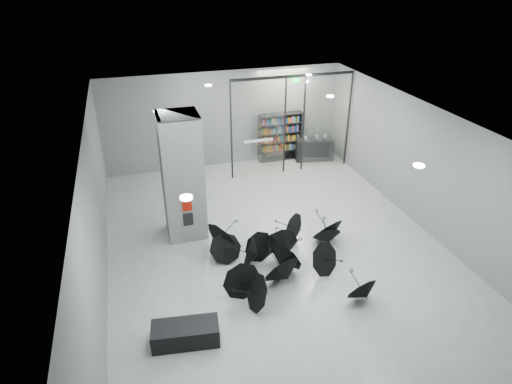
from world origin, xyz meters
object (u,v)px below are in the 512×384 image
object	(u,v)px
column	(182,177)
shop_counter	(314,149)
bench	(186,334)
bookshelf	(280,137)
umbrella_cluster	(280,259)

from	to	relation	value
column	shop_counter	world-z (taller)	column
bench	shop_counter	bearing A→B (deg)	59.48
bench	bookshelf	bearing A→B (deg)	66.90
umbrella_cluster	column	bearing A→B (deg)	130.97
bench	shop_counter	distance (m)	11.38
bookshelf	shop_counter	distance (m)	1.61
bookshelf	shop_counter	xyz separation A→B (m)	(1.44, -0.45, -0.56)
column	umbrella_cluster	size ratio (longest dim) A/B	0.82
bookshelf	umbrella_cluster	distance (m)	7.86
shop_counter	bench	bearing A→B (deg)	-117.86
bookshelf	shop_counter	world-z (taller)	bookshelf
bookshelf	shop_counter	bearing A→B (deg)	-18.41
umbrella_cluster	shop_counter	bearing A→B (deg)	59.92
bench	umbrella_cluster	bearing A→B (deg)	41.23
bench	umbrella_cluster	distance (m)	3.63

